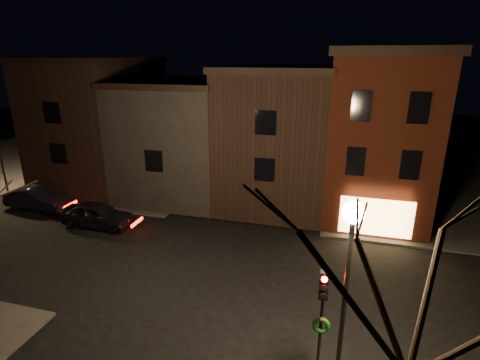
# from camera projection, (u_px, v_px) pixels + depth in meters

# --- Properties ---
(ground) EXTENTS (120.00, 120.00, 0.00)m
(ground) POSITION_uv_depth(u_px,v_px,m) (211.00, 269.00, 18.72)
(ground) COLOR black
(ground) RESTS_ON ground
(sidewalk_far_left) EXTENTS (30.00, 30.00, 0.12)m
(sidewalk_far_left) POSITION_uv_depth(u_px,v_px,m) (103.00, 150.00, 42.02)
(sidewalk_far_left) COLOR #2D2B28
(sidewalk_far_left) RESTS_ON ground
(corner_building) EXTENTS (6.50, 8.50, 10.50)m
(corner_building) POSITION_uv_depth(u_px,v_px,m) (379.00, 134.00, 23.66)
(corner_building) COLOR #47180C
(corner_building) RESTS_ON ground
(row_building_a) EXTENTS (7.30, 10.30, 9.40)m
(row_building_a) POSITION_uv_depth(u_px,v_px,m) (279.00, 135.00, 26.41)
(row_building_a) COLOR black
(row_building_a) RESTS_ON ground
(row_building_b) EXTENTS (7.80, 10.30, 8.40)m
(row_building_b) POSITION_uv_depth(u_px,v_px,m) (185.00, 136.00, 28.39)
(row_building_b) COLOR black
(row_building_b) RESTS_ON ground
(row_building_c) EXTENTS (7.30, 10.30, 9.90)m
(row_building_c) POSITION_uv_depth(u_px,v_px,m) (101.00, 122.00, 29.98)
(row_building_c) COLOR black
(row_building_c) RESTS_ON ground
(street_lamp_near) EXTENTS (0.60, 0.60, 6.48)m
(street_lamp_near) POSITION_uv_depth(u_px,v_px,m) (350.00, 251.00, 10.03)
(street_lamp_near) COLOR black
(street_lamp_near) RESTS_ON sidewalk_near_right
(traffic_signal) EXTENTS (0.58, 0.38, 4.05)m
(traffic_signal) POSITION_uv_depth(u_px,v_px,m) (322.00, 310.00, 11.38)
(traffic_signal) COLOR black
(traffic_signal) RESTS_ON sidewalk_near_right
(bare_tree_right) EXTENTS (6.40, 6.40, 8.50)m
(bare_tree_right) POSITION_uv_depth(u_px,v_px,m) (426.00, 278.00, 7.11)
(bare_tree_right) COLOR black
(bare_tree_right) RESTS_ON sidewalk_near_right
(parked_car_a) EXTENTS (4.58, 1.89, 1.55)m
(parked_car_a) POSITION_uv_depth(u_px,v_px,m) (98.00, 215.00, 23.18)
(parked_car_a) COLOR black
(parked_car_a) RESTS_ON ground
(parked_car_b) EXTENTS (4.64, 1.76, 1.51)m
(parked_car_b) POSITION_uv_depth(u_px,v_px,m) (37.00, 199.00, 25.82)
(parked_car_b) COLOR black
(parked_car_b) RESTS_ON ground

